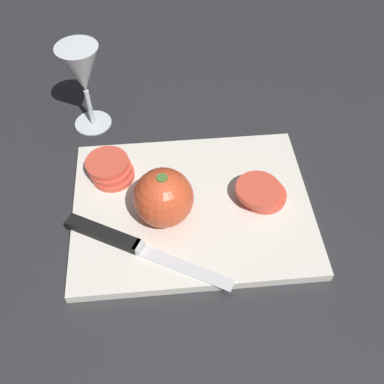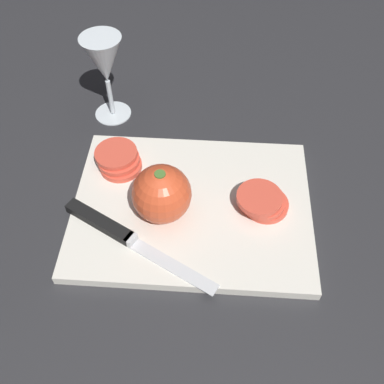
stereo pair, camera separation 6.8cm
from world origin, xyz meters
name	(u,v)px [view 1 (the left image)]	position (x,y,z in m)	size (l,w,h in m)	color
ground_plane	(184,195)	(0.00, 0.00, 0.00)	(3.00, 3.00, 0.00)	#28282B
cutting_board	(192,207)	(-0.01, 0.03, 0.01)	(0.37, 0.28, 0.02)	silver
wine_glass	(82,73)	(0.16, -0.19, 0.11)	(0.07, 0.07, 0.16)	silver
whole_tomato	(163,198)	(0.03, 0.05, 0.06)	(0.09, 0.09, 0.09)	#DB4C28
knife	(116,239)	(0.11, 0.09, 0.02)	(0.24, 0.14, 0.01)	silver
tomato_slice_stack_near	(110,169)	(0.12, -0.04, 0.03)	(0.08, 0.08, 0.03)	#DB4C38
tomato_slice_stack_far	(261,192)	(-0.12, 0.03, 0.03)	(0.08, 0.07, 0.03)	#DB4C38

